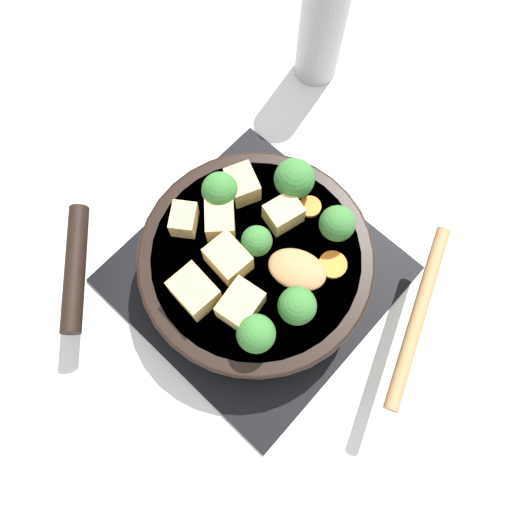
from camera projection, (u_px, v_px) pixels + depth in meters
The scene contains 20 objects.
ground_plane at pixel (256, 274), 0.65m from camera, with size 2.40×2.40×0.00m, color silver.
front_burner_grate at pixel (256, 272), 0.64m from camera, with size 0.31×0.31×0.03m.
skillet_pan at pixel (254, 262), 0.60m from camera, with size 0.35×0.35×0.05m.
wooden_spoon at pixel (363, 294), 0.55m from camera, with size 0.22×0.21×0.02m.
tofu_cube_center_large at pixel (283, 214), 0.58m from camera, with size 0.04×0.03×0.03m, color #DBB770.
tofu_cube_near_handle at pixel (194, 292), 0.54m from camera, with size 0.05×0.04×0.04m, color #DBB770.
tofu_cube_east_chunk at pixel (184, 219), 0.58m from camera, with size 0.04×0.03×0.03m, color #DBB770.
tofu_cube_west_chunk at pixel (242, 185), 0.59m from camera, with size 0.04×0.03×0.03m, color #DBB770.
tofu_cube_back_piece at pixel (228, 259), 0.56m from camera, with size 0.05×0.04×0.04m, color #DBB770.
tofu_cube_front_piece at pixel (241, 305), 0.54m from camera, with size 0.05×0.04×0.04m, color #DBB770.
tofu_cube_mid_small at pixel (221, 219), 0.57m from camera, with size 0.04×0.03×0.03m, color #DBB770.
broccoli_floret_near_spoon at pixel (297, 306), 0.53m from camera, with size 0.04×0.04×0.05m.
broccoli_floret_center_top at pixel (257, 241), 0.56m from camera, with size 0.04×0.04×0.04m.
broccoli_floret_east_rim at pixel (294, 179), 0.58m from camera, with size 0.05×0.05×0.05m.
broccoli_floret_west_rim at pixel (337, 224), 0.56m from camera, with size 0.04×0.04×0.05m.
broccoli_floret_north_edge at pixel (220, 190), 0.57m from camera, with size 0.04×0.04×0.05m.
broccoli_floret_south_cluster at pixel (256, 334), 0.52m from camera, with size 0.04×0.04×0.05m.
carrot_slice_orange_thin at pixel (310, 207), 0.59m from camera, with size 0.03×0.03×0.01m, color orange.
carrot_slice_near_center at pixel (333, 265), 0.57m from camera, with size 0.03×0.03×0.01m, color orange.
pepper_mill at pixel (324, 17), 0.66m from camera, with size 0.06×0.06×0.22m.
Camera 1 is at (-0.13, 0.14, 0.62)m, focal length 35.00 mm.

